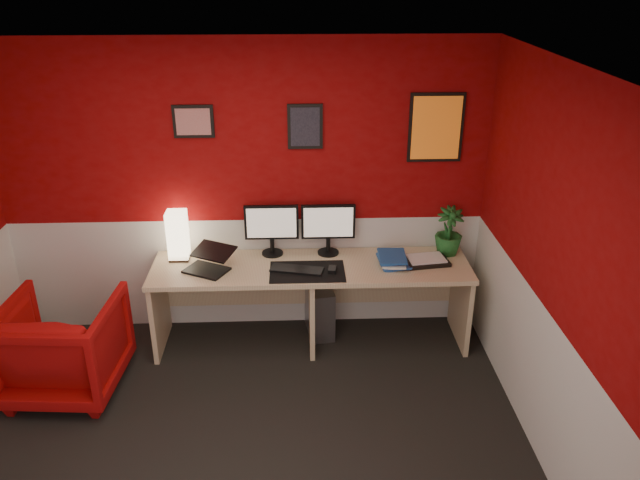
{
  "coord_description": "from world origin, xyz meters",
  "views": [
    {
      "loc": [
        0.42,
        -3.16,
        3.05
      ],
      "look_at": [
        0.6,
        1.21,
        1.05
      ],
      "focal_mm": 35.19,
      "sensor_mm": 36.0,
      "label": 1
    }
  ],
  "objects_px": {
    "desk": "(311,304)",
    "shoji_lamp": "(178,237)",
    "zen_tray": "(426,261)",
    "armchair": "(63,346)",
    "pc_tower": "(319,308)",
    "monitor_left": "(271,222)",
    "potted_plant": "(449,231)",
    "laptop": "(206,259)",
    "monitor_right": "(328,222)"
  },
  "relations": [
    {
      "from": "desk",
      "to": "pc_tower",
      "type": "height_order",
      "value": "desk"
    },
    {
      "from": "desk",
      "to": "zen_tray",
      "type": "height_order",
      "value": "zen_tray"
    },
    {
      "from": "zen_tray",
      "to": "armchair",
      "type": "height_order",
      "value": "zen_tray"
    },
    {
      "from": "monitor_left",
      "to": "armchair",
      "type": "relative_size",
      "value": 0.7
    },
    {
      "from": "monitor_left",
      "to": "zen_tray",
      "type": "bearing_deg",
      "value": -9.38
    },
    {
      "from": "monitor_left",
      "to": "armchair",
      "type": "height_order",
      "value": "monitor_left"
    },
    {
      "from": "zen_tray",
      "to": "armchair",
      "type": "distance_m",
      "value": 2.9
    },
    {
      "from": "desk",
      "to": "zen_tray",
      "type": "bearing_deg",
      "value": 1.33
    },
    {
      "from": "desk",
      "to": "potted_plant",
      "type": "distance_m",
      "value": 1.31
    },
    {
      "from": "desk",
      "to": "shoji_lamp",
      "type": "relative_size",
      "value": 6.5
    },
    {
      "from": "desk",
      "to": "zen_tray",
      "type": "relative_size",
      "value": 7.43
    },
    {
      "from": "zen_tray",
      "to": "armchair",
      "type": "xyz_separation_m",
      "value": [
        -2.82,
        -0.58,
        -0.37
      ]
    },
    {
      "from": "pc_tower",
      "to": "armchair",
      "type": "relative_size",
      "value": 0.54
    },
    {
      "from": "desk",
      "to": "laptop",
      "type": "xyz_separation_m",
      "value": [
        -0.84,
        -0.07,
        0.47
      ]
    },
    {
      "from": "armchair",
      "to": "monitor_right",
      "type": "bearing_deg",
      "value": -154.58
    },
    {
      "from": "shoji_lamp",
      "to": "zen_tray",
      "type": "height_order",
      "value": "shoji_lamp"
    },
    {
      "from": "desk",
      "to": "potted_plant",
      "type": "height_order",
      "value": "potted_plant"
    },
    {
      "from": "potted_plant",
      "to": "armchair",
      "type": "bearing_deg",
      "value": -166.25
    },
    {
      "from": "shoji_lamp",
      "to": "monitor_left",
      "type": "relative_size",
      "value": 0.69
    },
    {
      "from": "monitor_right",
      "to": "armchair",
      "type": "height_order",
      "value": "monitor_right"
    },
    {
      "from": "potted_plant",
      "to": "desk",
      "type": "bearing_deg",
      "value": -171.0
    },
    {
      "from": "desk",
      "to": "monitor_right",
      "type": "distance_m",
      "value": 0.71
    },
    {
      "from": "monitor_right",
      "to": "potted_plant",
      "type": "height_order",
      "value": "monitor_right"
    },
    {
      "from": "zen_tray",
      "to": "potted_plant",
      "type": "relative_size",
      "value": 0.85
    },
    {
      "from": "monitor_left",
      "to": "pc_tower",
      "type": "height_order",
      "value": "monitor_left"
    },
    {
      "from": "potted_plant",
      "to": "zen_tray",
      "type": "bearing_deg",
      "value": -142.64
    },
    {
      "from": "shoji_lamp",
      "to": "pc_tower",
      "type": "distance_m",
      "value": 1.36
    },
    {
      "from": "monitor_left",
      "to": "armchair",
      "type": "xyz_separation_m",
      "value": [
        -1.55,
        -0.79,
        -0.64
      ]
    },
    {
      "from": "laptop",
      "to": "potted_plant",
      "type": "height_order",
      "value": "potted_plant"
    },
    {
      "from": "shoji_lamp",
      "to": "potted_plant",
      "type": "height_order",
      "value": "potted_plant"
    },
    {
      "from": "laptop",
      "to": "potted_plant",
      "type": "bearing_deg",
      "value": 34.98
    },
    {
      "from": "desk",
      "to": "shoji_lamp",
      "type": "xyz_separation_m",
      "value": [
        -1.09,
        0.18,
        0.56
      ]
    },
    {
      "from": "desk",
      "to": "laptop",
      "type": "bearing_deg",
      "value": -175.48
    },
    {
      "from": "shoji_lamp",
      "to": "monitor_right",
      "type": "distance_m",
      "value": 1.25
    },
    {
      "from": "desk",
      "to": "monitor_left",
      "type": "distance_m",
      "value": 0.77
    },
    {
      "from": "shoji_lamp",
      "to": "laptop",
      "type": "bearing_deg",
      "value": -44.09
    },
    {
      "from": "zen_tray",
      "to": "armchair",
      "type": "relative_size",
      "value": 0.42
    },
    {
      "from": "monitor_left",
      "to": "zen_tray",
      "type": "relative_size",
      "value": 1.66
    },
    {
      "from": "monitor_right",
      "to": "laptop",
      "type": "bearing_deg",
      "value": -163.56
    },
    {
      "from": "pc_tower",
      "to": "armchair",
      "type": "height_order",
      "value": "armchair"
    },
    {
      "from": "monitor_left",
      "to": "zen_tray",
      "type": "distance_m",
      "value": 1.32
    },
    {
      "from": "desk",
      "to": "laptop",
      "type": "distance_m",
      "value": 0.97
    },
    {
      "from": "laptop",
      "to": "zen_tray",
      "type": "bearing_deg",
      "value": 30.69
    },
    {
      "from": "desk",
      "to": "monitor_right",
      "type": "relative_size",
      "value": 4.48
    },
    {
      "from": "monitor_left",
      "to": "monitor_right",
      "type": "bearing_deg",
      "value": -0.66
    },
    {
      "from": "monitor_left",
      "to": "zen_tray",
      "type": "xyz_separation_m",
      "value": [
        1.27,
        -0.21,
        -0.28
      ]
    },
    {
      "from": "monitor_left",
      "to": "potted_plant",
      "type": "height_order",
      "value": "monitor_left"
    },
    {
      "from": "monitor_right",
      "to": "zen_tray",
      "type": "distance_m",
      "value": 0.87
    },
    {
      "from": "shoji_lamp",
      "to": "monitor_left",
      "type": "distance_m",
      "value": 0.78
    },
    {
      "from": "laptop",
      "to": "shoji_lamp",
      "type": "bearing_deg",
      "value": 163.76
    }
  ]
}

